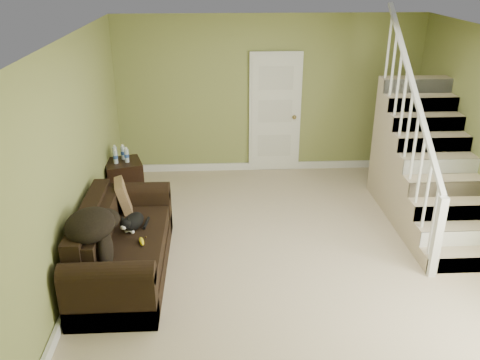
{
  "coord_description": "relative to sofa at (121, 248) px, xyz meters",
  "views": [
    {
      "loc": [
        -0.92,
        -5.44,
        3.35
      ],
      "look_at": [
        -0.61,
        0.26,
        0.87
      ],
      "focal_mm": 38.0,
      "sensor_mm": 36.0,
      "label": 1
    }
  ],
  "objects": [
    {
      "name": "throw_pillow",
      "position": [
        -0.05,
        0.73,
        0.32
      ],
      "size": [
        0.27,
        0.43,
        0.42
      ],
      "primitive_type": "cube",
      "rotation": [
        0.0,
        -0.24,
        0.19
      ],
      "color": "#4C311E",
      "rests_on": "sofa"
    },
    {
      "name": "staircase",
      "position": [
        4.01,
        1.33,
        0.32
      ],
      "size": [
        1.0,
        2.51,
        2.82
      ],
      "color": "tan",
      "rests_on": "floor"
    },
    {
      "name": "banana",
      "position": [
        0.27,
        -0.13,
        0.16
      ],
      "size": [
        0.09,
        0.18,
        0.05
      ],
      "primitive_type": "ellipsoid",
      "rotation": [
        0.0,
        0.0,
        0.26
      ],
      "color": "yellow",
      "rests_on": "sofa"
    },
    {
      "name": "sofa",
      "position": [
        0.0,
        0.0,
        0.0
      ],
      "size": [
        0.92,
        2.13,
        0.84
      ],
      "color": "black",
      "rests_on": "floor"
    },
    {
      "name": "baseboard_left",
      "position": [
        -0.45,
        0.36,
        -0.26
      ],
      "size": [
        0.04,
        5.5,
        0.12
      ],
      "primitive_type": "cube",
      "color": "white",
      "rests_on": "floor"
    },
    {
      "name": "door",
      "position": [
        2.12,
        3.07,
        0.69
      ],
      "size": [
        0.86,
        0.12,
        2.02
      ],
      "color": "white",
      "rests_on": "floor"
    },
    {
      "name": "baseboard_back",
      "position": [
        2.02,
        3.08,
        -0.26
      ],
      "size": [
        5.0,
        0.04,
        0.12
      ],
      "primitive_type": "cube",
      "color": "white",
      "rests_on": "floor"
    },
    {
      "name": "cat",
      "position": [
        0.14,
        0.19,
        0.23
      ],
      "size": [
        0.3,
        0.53,
        0.25
      ],
      "rotation": [
        0.0,
        0.0,
        -0.35
      ],
      "color": "black",
      "rests_on": "sofa"
    },
    {
      "name": "wall_back",
      "position": [
        2.02,
        3.11,
        0.98
      ],
      "size": [
        5.0,
        0.04,
        2.6
      ],
      "primitive_type": "cube",
      "color": "olive",
      "rests_on": "floor"
    },
    {
      "name": "floor",
      "position": [
        2.02,
        0.36,
        -0.32
      ],
      "size": [
        5.0,
        5.5,
        0.01
      ],
      "primitive_type": "cube",
      "color": "tan",
      "rests_on": "ground"
    },
    {
      "name": "throw_blanket",
      "position": [
        -0.19,
        -0.44,
        0.55
      ],
      "size": [
        0.64,
        0.75,
        0.27
      ],
      "primitive_type": "ellipsoid",
      "rotation": [
        0.0,
        0.0,
        0.25
      ],
      "color": "black",
      "rests_on": "sofa"
    },
    {
      "name": "ceiling",
      "position": [
        2.02,
        0.36,
        2.28
      ],
      "size": [
        5.0,
        5.5,
        0.01
      ],
      "primitive_type": "cube",
      "color": "white",
      "rests_on": "wall_back"
    },
    {
      "name": "wall_left",
      "position": [
        -0.48,
        0.36,
        0.98
      ],
      "size": [
        0.04,
        5.5,
        2.6
      ],
      "primitive_type": "cube",
      "color": "olive",
      "rests_on": "floor"
    },
    {
      "name": "wall_front",
      "position": [
        2.02,
        -2.39,
        0.98
      ],
      "size": [
        5.0,
        0.04,
        2.6
      ],
      "primitive_type": "cube",
      "color": "olive",
      "rests_on": "floor"
    },
    {
      "name": "side_table",
      "position": [
        -0.26,
        1.98,
        -0.0
      ],
      "size": [
        0.64,
        0.64,
        0.85
      ],
      "rotation": [
        0.0,
        0.0,
        0.29
      ],
      "color": "black",
      "rests_on": "floor"
    }
  ]
}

